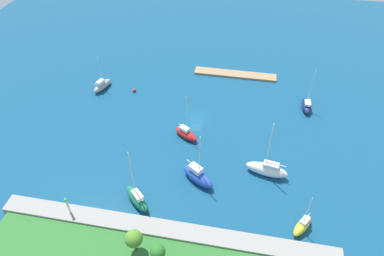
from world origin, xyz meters
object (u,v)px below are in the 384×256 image
pier_dock (235,74)px  sailboat_white_by_breakwater (267,169)px  sailboat_yellow_east_end (302,225)px  park_tree_east (134,239)px  harbor_beacon (67,205)px  mooring_buoy_red (134,90)px  sailboat_red_off_beacon (186,134)px  sailboat_green_center_basin (137,198)px  sailboat_navy_lone_south (307,105)px  park_tree_center (158,252)px  sailboat_blue_lone_north (198,176)px  sailboat_gray_west_end (102,85)px

pier_dock → sailboat_white_by_breakwater: 34.65m
sailboat_yellow_east_end → park_tree_east: bearing=-38.0°
harbor_beacon → mooring_buoy_red: size_ratio=4.51×
pier_dock → mooring_buoy_red: mooring_buoy_red is taller
sailboat_red_off_beacon → sailboat_green_center_basin: sailboat_green_center_basin is taller
sailboat_navy_lone_south → sailboat_red_off_beacon: (25.80, 14.76, 0.02)m
sailboat_navy_lone_south → sailboat_red_off_beacon: 29.73m
park_tree_center → sailboat_green_center_basin: 13.18m
sailboat_red_off_beacon → sailboat_blue_lone_north: 12.23m
pier_dock → sailboat_gray_west_end: 34.64m
harbor_beacon → sailboat_blue_lone_north: 23.02m
harbor_beacon → sailboat_white_by_breakwater: 35.97m
sailboat_yellow_east_end → sailboat_green_center_basin: (28.24, -0.04, 0.32)m
sailboat_gray_west_end → sailboat_green_center_basin: size_ratio=0.70×
pier_dock → sailboat_red_off_beacon: (8.14, 26.13, 0.79)m
sailboat_yellow_east_end → sailboat_white_by_breakwater: (6.06, -10.96, 0.38)m
pier_dock → sailboat_blue_lone_north: sailboat_blue_lone_north is taller
park_tree_center → sailboat_red_off_beacon: size_ratio=0.44×
sailboat_yellow_east_end → sailboat_white_by_breakwater: bearing=-118.5°
park_tree_east → sailboat_white_by_breakwater: bearing=-134.3°
park_tree_east → sailboat_navy_lone_south: 50.79m
park_tree_east → sailboat_blue_lone_north: sailboat_blue_lone_north is taller
sailboat_red_off_beacon → sailboat_green_center_basin: size_ratio=0.86×
mooring_buoy_red → sailboat_green_center_basin: bearing=108.6°
pier_dock → park_tree_east: 54.65m
sailboat_red_off_beacon → sailboat_navy_lone_south: bearing=60.8°
pier_dock → sailboat_blue_lone_north: (3.64, 37.49, 1.17)m
harbor_beacon → sailboat_white_by_breakwater: (-32.22, -15.82, -2.27)m
park_tree_east → mooring_buoy_red: park_tree_east is taller
harbor_beacon → mooring_buoy_red: harbor_beacon is taller
harbor_beacon → sailboat_navy_lone_south: bearing=-137.2°
pier_dock → sailboat_red_off_beacon: sailboat_red_off_beacon is taller
sailboat_navy_lone_south → sailboat_blue_lone_north: sailboat_blue_lone_north is taller
mooring_buoy_red → sailboat_red_off_beacon: bearing=138.9°
harbor_beacon → sailboat_red_off_beacon: bearing=-123.2°
sailboat_blue_lone_north → park_tree_east: bearing=-79.7°
pier_dock → sailboat_green_center_basin: size_ratio=1.72×
mooring_buoy_red → harbor_beacon: bearing=91.3°
sailboat_red_off_beacon → sailboat_green_center_basin: 18.95m
sailboat_red_off_beacon → sailboat_yellow_east_end: bearing=-7.3°
pier_dock → sailboat_yellow_east_end: (-15.00, 44.42, 0.75)m
sailboat_gray_west_end → sailboat_white_by_breakwater: size_ratio=0.70×
sailboat_yellow_east_end → sailboat_green_center_basin: size_ratio=0.69×
sailboat_red_off_beacon → sailboat_green_center_basin: bearing=-74.6°
park_tree_east → sailboat_blue_lone_north: 17.63m
sailboat_yellow_east_end → mooring_buoy_red: size_ratio=10.44×
park_tree_east → sailboat_navy_lone_south: bearing=-123.8°
sailboat_green_center_basin → sailboat_white_by_breakwater: bearing=-110.8°
sailboat_yellow_east_end → mooring_buoy_red: bearing=-97.0°
pier_dock → sailboat_navy_lone_south: 21.01m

